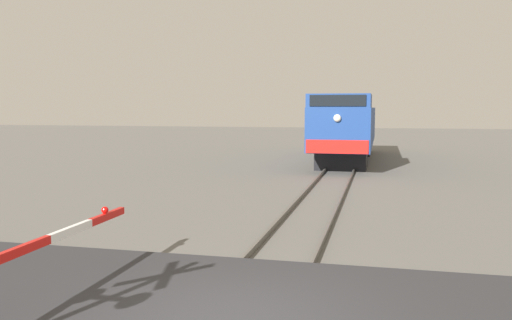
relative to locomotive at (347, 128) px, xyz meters
The scene contains 1 object.
locomotive is the anchor object (origin of this frame).
Camera 1 is at (2.02, -7.08, 3.22)m, focal length 37.13 mm.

